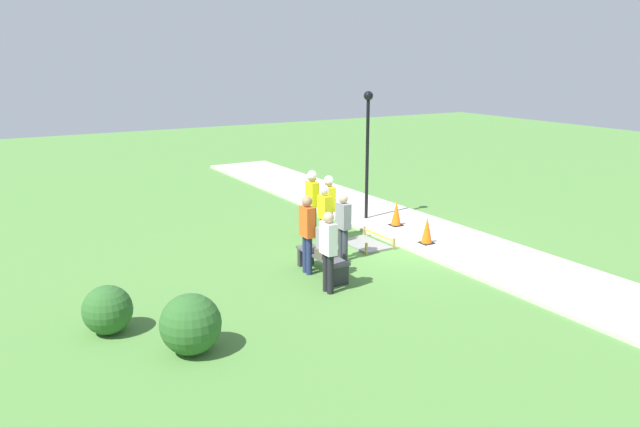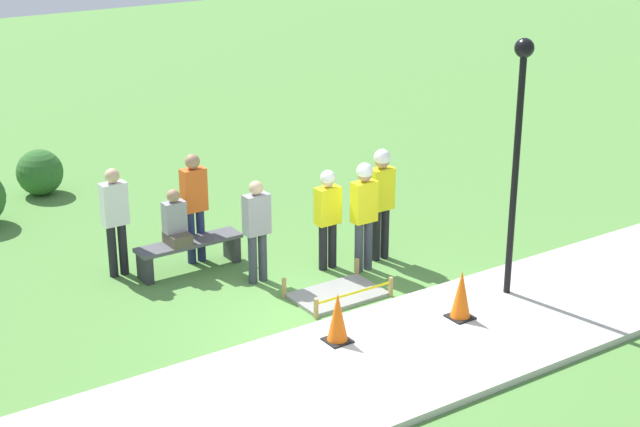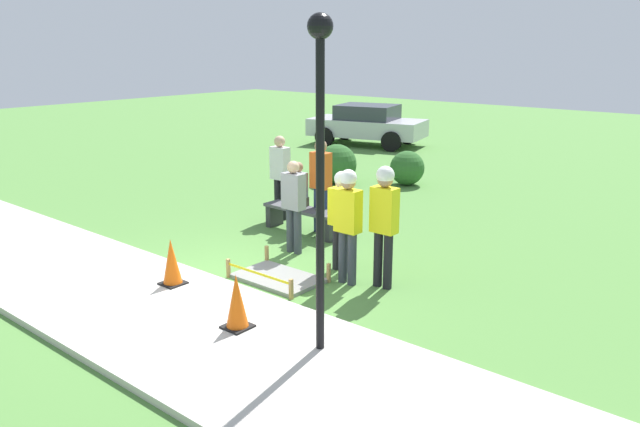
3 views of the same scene
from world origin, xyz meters
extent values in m
plane|color=#51843D|center=(0.00, 0.00, 0.00)|extent=(60.00, 60.00, 0.00)
cube|color=#BCB7AD|center=(0.00, -1.37, 0.05)|extent=(28.00, 2.74, 0.10)
cube|color=gray|center=(0.52, 0.68, 0.03)|extent=(1.36, 0.87, 0.06)
cube|color=tan|center=(-0.16, 0.25, 0.16)|extent=(0.05, 0.05, 0.31)
cube|color=tan|center=(1.20, 0.25, 0.16)|extent=(0.05, 0.05, 0.31)
cube|color=tan|center=(-0.16, 1.12, 0.16)|extent=(0.05, 0.05, 0.31)
cube|color=tan|center=(1.20, 1.12, 0.16)|extent=(0.05, 0.05, 0.31)
cube|color=yellow|center=(0.52, 0.25, 0.23)|extent=(1.36, 0.00, 0.04)
cube|color=black|center=(-0.41, -0.65, 0.11)|extent=(0.34, 0.34, 0.02)
cone|color=orange|center=(-0.41, -0.65, 0.47)|extent=(0.29, 0.29, 0.69)
cube|color=black|center=(1.45, -1.05, 0.11)|extent=(0.34, 0.34, 0.02)
cone|color=orange|center=(1.45, -1.05, 0.48)|extent=(0.29, 0.29, 0.70)
cube|color=#2D2D33|center=(-1.65, 2.86, 0.22)|extent=(0.12, 0.40, 0.44)
cube|color=#2D2D33|center=(-0.09, 2.86, 0.22)|extent=(0.12, 0.40, 0.44)
cube|color=#4C4C51|center=(-0.87, 2.86, 0.47)|extent=(1.76, 0.44, 0.06)
cube|color=brown|center=(-1.07, 2.86, 0.59)|extent=(0.34, 0.44, 0.18)
cube|color=gray|center=(-1.07, 2.94, 0.93)|extent=(0.36, 0.20, 0.50)
sphere|color=#A37A5B|center=(-1.07, 2.94, 1.29)|extent=(0.21, 0.21, 0.21)
cylinder|color=black|center=(0.92, 1.67, 0.39)|extent=(0.14, 0.14, 0.77)
cylinder|color=black|center=(1.10, 1.67, 0.39)|extent=(0.14, 0.14, 0.77)
cube|color=yellow|center=(1.01, 1.67, 1.08)|extent=(0.40, 0.22, 0.61)
sphere|color=tan|center=(1.01, 1.67, 1.49)|extent=(0.21, 0.21, 0.21)
sphere|color=white|center=(1.01, 1.67, 1.55)|extent=(0.24, 0.24, 0.24)
cylinder|color=#383D47|center=(1.35, 1.28, 0.42)|extent=(0.14, 0.14, 0.84)
cylinder|color=#383D47|center=(1.53, 1.28, 0.42)|extent=(0.14, 0.14, 0.84)
cube|color=yellow|center=(1.44, 1.28, 1.18)|extent=(0.40, 0.22, 0.67)
sphere|color=#A37A5B|center=(1.44, 1.28, 1.62)|extent=(0.23, 0.23, 0.23)
sphere|color=white|center=(1.44, 1.28, 1.68)|extent=(0.26, 0.26, 0.26)
cylinder|color=black|center=(1.87, 1.50, 0.44)|extent=(0.14, 0.14, 0.88)
cylinder|color=black|center=(2.05, 1.50, 0.44)|extent=(0.14, 0.14, 0.88)
cube|color=yellow|center=(1.96, 1.50, 1.23)|extent=(0.40, 0.22, 0.70)
sphere|color=#A37A5B|center=(1.96, 1.50, 1.70)|extent=(0.24, 0.24, 0.24)
sphere|color=white|center=(1.96, 1.50, 1.76)|extent=(0.27, 0.27, 0.27)
cylinder|color=navy|center=(-0.71, 3.10, 0.45)|extent=(0.14, 0.14, 0.90)
cylinder|color=navy|center=(-0.53, 3.10, 0.45)|extent=(0.14, 0.14, 0.90)
cube|color=#E55B1E|center=(-0.62, 3.10, 1.25)|extent=(0.40, 0.22, 0.71)
sphere|color=#A37A5B|center=(-0.62, 3.10, 1.73)|extent=(0.24, 0.24, 0.24)
cylinder|color=black|center=(-1.99, 3.31, 0.43)|extent=(0.14, 0.14, 0.87)
cylinder|color=black|center=(-1.81, 3.31, 0.43)|extent=(0.14, 0.14, 0.87)
cube|color=silver|center=(-1.90, 3.31, 1.21)|extent=(0.40, 0.22, 0.68)
sphere|color=tan|center=(-1.90, 3.31, 1.67)|extent=(0.23, 0.23, 0.23)
cylinder|color=#383D47|center=(-0.28, 1.85, 0.40)|extent=(0.14, 0.14, 0.81)
cylinder|color=#383D47|center=(-0.10, 1.85, 0.40)|extent=(0.14, 0.14, 0.81)
cube|color=gray|center=(-0.19, 1.85, 1.13)|extent=(0.40, 0.22, 0.64)
sphere|color=tan|center=(-0.19, 1.85, 1.56)|extent=(0.22, 0.22, 0.22)
cylinder|color=black|center=(2.62, -0.78, 1.91)|extent=(0.10, 0.10, 3.61)
sphere|color=black|center=(2.62, -0.78, 3.81)|extent=(0.28, 0.28, 0.28)
sphere|color=#2D6028|center=(-1.61, 7.84, 0.45)|extent=(0.91, 0.91, 0.91)
sphere|color=#2D6028|center=(-3.14, 6.79, 0.53)|extent=(1.06, 1.06, 1.06)
camera|label=1|loc=(-12.71, 9.84, 4.96)|focal=35.00mm
camera|label=2|loc=(-7.26, -10.39, 6.37)|focal=55.00mm
camera|label=3|loc=(6.99, -6.00, 3.64)|focal=35.00mm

